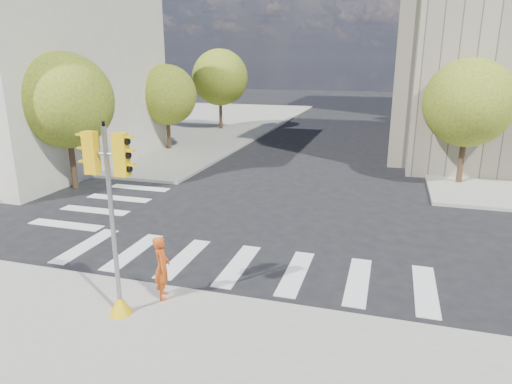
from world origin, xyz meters
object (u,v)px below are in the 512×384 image
at_px(photographer, 162,267).
at_px(lamp_near, 469,87).
at_px(traffic_signal, 114,238).
at_px(lamp_far, 445,78).

bearing_deg(photographer, lamp_near, -50.85).
relative_size(traffic_signal, photographer, 2.78).
bearing_deg(lamp_near, lamp_far, 90.00).
xyz_separation_m(lamp_near, traffic_signal, (-9.85, -19.62, -2.46)).
bearing_deg(photographer, lamp_far, -40.26).
bearing_deg(lamp_near, photographer, -116.40).
bearing_deg(lamp_far, photographer, -105.81).
relative_size(lamp_near, photographer, 4.88).
bearing_deg(traffic_signal, lamp_far, 74.26).
relative_size(lamp_far, photographer, 4.88).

